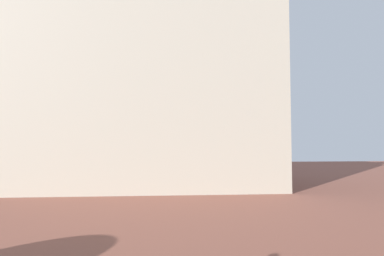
# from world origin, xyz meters

# --- Properties ---
(landmark_building) EXTENTS (26.31, 14.10, 34.73)m
(landmark_building) POSITION_xyz_m (-3.48, 34.28, 11.21)
(landmark_building) COLOR #B2A893
(landmark_building) RESTS_ON ground_plane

